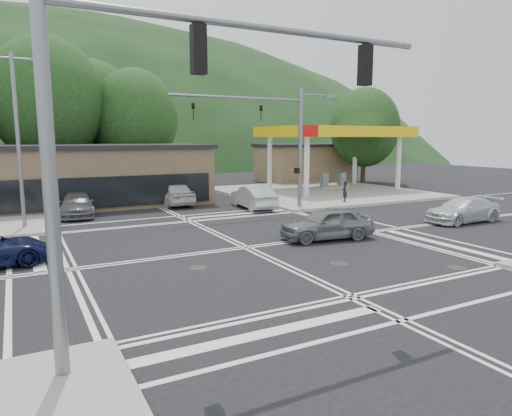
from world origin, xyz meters
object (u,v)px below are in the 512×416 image
car_northbound (77,204)px  car_grey_center (327,223)px  car_queue_a (253,197)px  car_silver_east (463,210)px  pedestrian (345,191)px  car_queue_b (173,193)px

car_northbound → car_grey_center: bearing=-44.6°
car_queue_a → car_northbound: size_ratio=0.97×
car_silver_east → pedestrian: bearing=-171.7°
car_queue_b → pedestrian: car_queue_b is taller
car_silver_east → pedestrian: 9.16m
car_queue_b → car_queue_a: bearing=135.1°
car_queue_a → car_northbound: car_queue_a is taller
pedestrian → car_queue_b: bearing=-66.6°
car_northbound → car_silver_east: bearing=-25.2°
car_grey_center → car_queue_a: bearing=-178.9°
car_northbound → pedestrian: (18.01, -3.52, 0.20)m
car_silver_east → pedestrian: pedestrian is taller
car_queue_b → car_northbound: bearing=13.4°
car_grey_center → car_northbound: 15.86m
car_queue_a → car_queue_b: (-4.34, 4.17, 0.07)m
car_queue_a → car_northbound: 11.27m
car_grey_center → car_queue_b: 14.61m
car_grey_center → car_northbound: car_grey_center is taller
pedestrian → car_grey_center: bearing=5.5°
car_queue_a → pedestrian: bearing=176.0°
car_grey_center → car_queue_a: size_ratio=0.94×
car_queue_a → car_silver_east: bearing=133.9°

